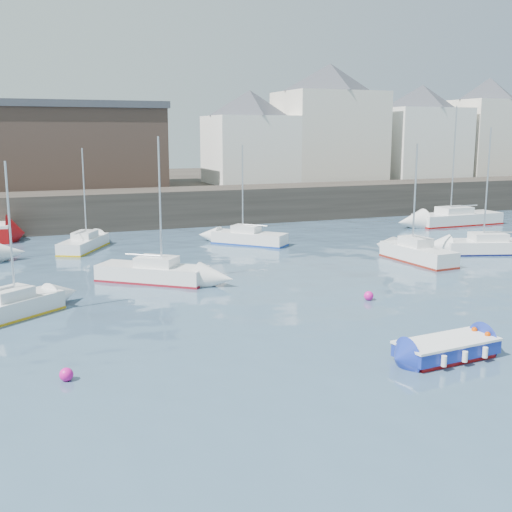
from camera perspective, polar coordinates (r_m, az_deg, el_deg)
name	(u,v)px	position (r m, az deg, el deg)	size (l,w,h in m)	color
water	(383,359)	(22.97, 11.21, -9.01)	(220.00, 220.00, 0.00)	#2D4760
quay_wall	(156,208)	(54.73, -8.91, 4.26)	(90.00, 5.00, 3.00)	#28231E
land_strip	(119,191)	(72.33, -12.09, 5.68)	(90.00, 32.00, 2.80)	#28231E
bldg_east_a	(329,122)	(68.01, 6.53, 11.78)	(13.36, 13.36, 11.80)	beige
bldg_east_b	(421,131)	(73.39, 14.44, 10.71)	(11.88, 11.88, 9.95)	white
bldg_east_c	(487,127)	(78.99, 19.85, 10.77)	(11.14, 11.14, 10.95)	beige
bldg_east_d	(250,136)	(63.81, -0.56, 10.61)	(11.14, 11.14, 8.95)	white
warehouse	(69,145)	(61.35, -16.29, 9.47)	(16.40, 10.40, 7.60)	#3D2D26
blue_dinghy	(446,348)	(23.42, 16.57, -7.86)	(3.81, 2.10, 0.70)	#950A0C
sailboat_a	(6,308)	(29.08, -21.33, -4.34)	(5.05, 4.31, 6.60)	silver
sailboat_b	(153,273)	(34.17, -9.18, -1.46)	(5.75, 5.14, 7.56)	silver
sailboat_c	(418,253)	(40.04, 14.17, 0.24)	(2.12, 5.50, 7.09)	silver
sailboat_d	(492,246)	(44.35, 20.22, 0.84)	(6.62, 3.83, 8.05)	silver
sailboat_f	(249,238)	(44.98, -0.62, 1.65)	(4.88, 5.00, 6.88)	silver
sailboat_g	(457,218)	(57.15, 17.44, 3.22)	(7.84, 2.65, 9.87)	silver
sailboat_h	(84,243)	(44.47, -15.05, 1.11)	(4.01, 5.38, 6.73)	silver
buoy_near	(67,380)	(21.61, -16.48, -10.56)	(0.44, 0.44, 0.44)	#D9138A
buoy_mid	(369,300)	(30.64, 9.97, -3.88)	(0.45, 0.45, 0.45)	#D9138A
buoy_far	(124,275)	(36.25, -11.62, -1.63)	(0.46, 0.46, 0.46)	#D9138A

